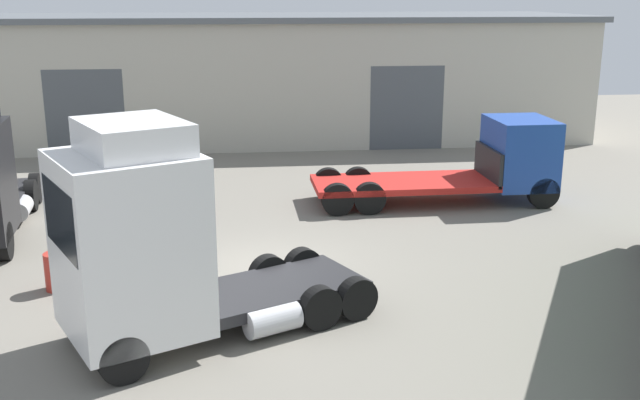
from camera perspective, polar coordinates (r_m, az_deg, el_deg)
The scene contains 5 objects.
ground_plane at distance 18.68m, azimuth -4.38°, elevation -5.27°, with size 60.00×60.00×0.00m, color slate.
warehouse_building at distance 35.91m, azimuth -5.57°, elevation 9.41°, with size 31.18×9.00×5.61m.
tractor_unit_white at distance 14.39m, azimuth -12.87°, elevation -3.23°, with size 6.52×4.88×4.43m.
flatbed_truck_blue at distance 24.87m, azimuth 12.45°, elevation 2.82°, with size 7.73×2.50×2.70m.
oil_drum at distance 18.28m, azimuth -19.36°, elevation -5.15°, with size 0.58×0.58×0.88m.
Camera 1 is at (-0.51, -17.45, 6.64)m, focal length 42.00 mm.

